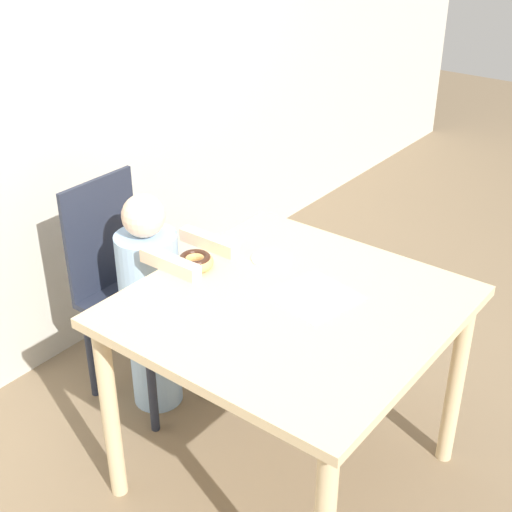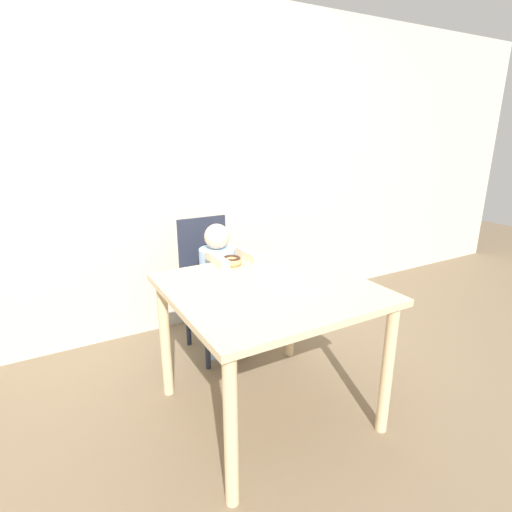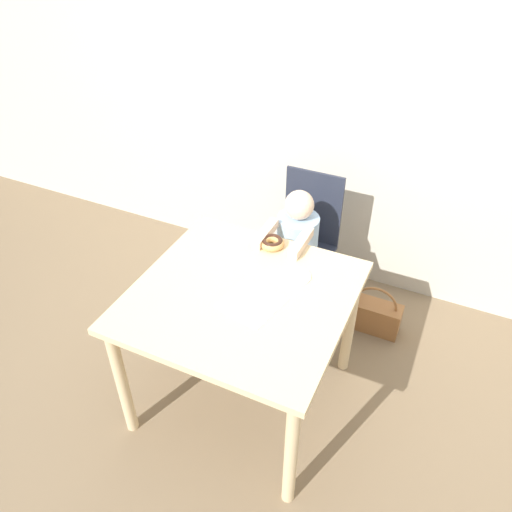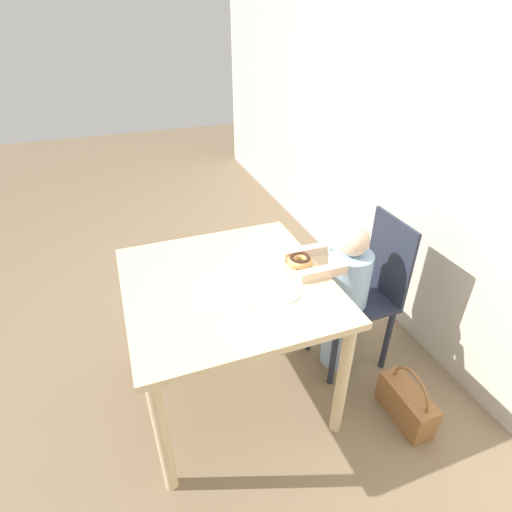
{
  "view_description": "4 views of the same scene",
  "coord_description": "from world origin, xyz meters",
  "views": [
    {
      "loc": [
        -1.63,
        -1.11,
        2.03
      ],
      "look_at": [
        0.01,
        0.15,
        0.89
      ],
      "focal_mm": 50.0,
      "sensor_mm": 36.0,
      "label": 1
    },
    {
      "loc": [
        -1.02,
        -1.64,
        1.54
      ],
      "look_at": [
        0.01,
        0.15,
        0.89
      ],
      "focal_mm": 28.0,
      "sensor_mm": 36.0,
      "label": 2
    },
    {
      "loc": [
        0.81,
        -1.56,
        2.35
      ],
      "look_at": [
        0.01,
        0.15,
        0.89
      ],
      "focal_mm": 35.0,
      "sensor_mm": 36.0,
      "label": 3
    },
    {
      "loc": [
        1.54,
        -0.42,
        1.92
      ],
      "look_at": [
        0.01,
        0.15,
        0.89
      ],
      "focal_mm": 28.0,
      "sensor_mm": 36.0,
      "label": 4
    }
  ],
  "objects": [
    {
      "name": "ground_plane",
      "position": [
        0.0,
        0.0,
        0.0
      ],
      "size": [
        12.0,
        12.0,
        0.0
      ],
      "primitive_type": "plane",
      "color": "#7A664C"
    },
    {
      "name": "chair",
      "position": [
        0.02,
        0.81,
        0.49
      ],
      "size": [
        0.36,
        0.43,
        0.95
      ],
      "color": "#232838",
      "rests_on": "ground_plane"
    },
    {
      "name": "wall_back",
      "position": [
        0.0,
        1.31,
        1.25
      ],
      "size": [
        8.0,
        0.05,
        2.5
      ],
      "color": "beige",
      "rests_on": "ground_plane"
    },
    {
      "name": "handbag",
      "position": [
        0.52,
        0.82,
        0.11
      ],
      "size": [
        0.34,
        0.14,
        0.34
      ],
      "color": "brown",
      "rests_on": "ground_plane"
    },
    {
      "name": "dining_table",
      "position": [
        0.0,
        0.0,
        0.66
      ],
      "size": [
        1.01,
        0.99,
        0.77
      ],
      "color": "beige",
      "rests_on": "ground_plane"
    },
    {
      "name": "child_figure",
      "position": [
        0.02,
        0.68,
        0.48
      ],
      "size": [
        0.26,
        0.48,
        0.96
      ],
      "color": "#99BCE0",
      "rests_on": "ground_plane"
    },
    {
      "name": "plate",
      "position": [
        0.19,
        0.22,
        0.77
      ],
      "size": [
        0.14,
        0.14,
        0.01
      ],
      "color": "silver",
      "rests_on": "dining_table"
    },
    {
      "name": "donut",
      "position": [
        -0.02,
        0.4,
        0.8
      ],
      "size": [
        0.13,
        0.13,
        0.05
      ],
      "color": "tan",
      "rests_on": "dining_table"
    },
    {
      "name": "napkin",
      "position": [
        0.07,
        -0.04,
        0.77
      ],
      "size": [
        0.29,
        0.29,
        0.0
      ],
      "color": "white",
      "rests_on": "dining_table"
    }
  ]
}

